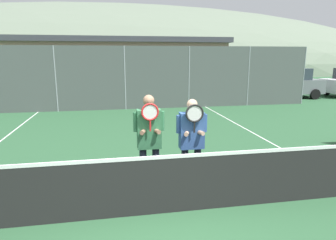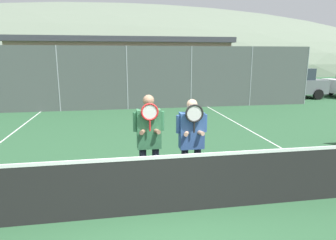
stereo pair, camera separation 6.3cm
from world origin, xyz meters
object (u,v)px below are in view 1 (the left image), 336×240
at_px(player_center_left, 192,138).
at_px(car_right_of_center, 287,83).
at_px(car_far_left, 22,88).
at_px(car_center, 212,84).
at_px(car_left_of_center, 122,87).
at_px(player_leftmost, 149,137).

bearing_deg(player_center_left, car_right_of_center, 51.61).
distance_m(player_center_left, car_far_left, 12.69).
bearing_deg(car_center, car_far_left, 179.95).
distance_m(car_left_of_center, car_center, 5.06).
bearing_deg(car_right_of_center, player_leftmost, -130.79).
distance_m(car_center, car_right_of_center, 4.81).
xyz_separation_m(car_far_left, car_center, (10.14, -0.01, 0.01)).
distance_m(player_center_left, car_center, 11.94).
distance_m(player_center_left, car_right_of_center, 14.46).
xyz_separation_m(car_center, car_right_of_center, (4.81, 0.15, -0.01)).
height_order(car_center, car_right_of_center, car_center).
xyz_separation_m(car_left_of_center, car_center, (5.06, 0.04, 0.05)).
height_order(player_center_left, car_left_of_center, player_center_left).
distance_m(car_far_left, car_center, 10.14).
relative_size(car_far_left, car_center, 1.01).
xyz_separation_m(car_far_left, car_left_of_center, (5.07, -0.05, -0.04)).
distance_m(car_far_left, car_right_of_center, 14.95).
relative_size(car_left_of_center, car_center, 0.99).
relative_size(player_leftmost, player_center_left, 1.05).
bearing_deg(car_far_left, player_leftmost, -65.17).
bearing_deg(car_left_of_center, car_center, 0.45).
height_order(player_center_left, car_right_of_center, car_right_of_center).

